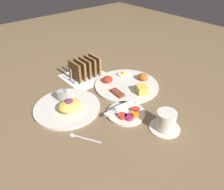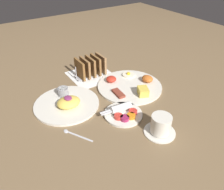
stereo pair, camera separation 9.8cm
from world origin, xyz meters
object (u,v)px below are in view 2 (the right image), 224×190
at_px(plate_condiments, 123,113).
at_px(coffee_cup, 161,125).
at_px(plate_foreground, 67,102).
at_px(plate_breakfast, 130,85).
at_px(toast_rack, 91,67).

height_order(plate_condiments, coffee_cup, coffee_cup).
relative_size(plate_foreground, coffee_cup, 2.39).
height_order(plate_breakfast, plate_condiments, plate_breakfast).
distance_m(plate_condiments, coffee_cup, 0.17).
bearing_deg(toast_rack, plate_breakfast, 26.68).
distance_m(plate_breakfast, plate_condiments, 0.23).
height_order(toast_rack, coffee_cup, toast_rack).
xyz_separation_m(plate_condiments, toast_rack, (-0.37, 0.05, 0.04)).
xyz_separation_m(plate_condiments, plate_foreground, (-0.20, -0.17, 0.00)).
bearing_deg(plate_condiments, plate_breakfast, 134.61).
distance_m(plate_foreground, coffee_cup, 0.42).
height_order(plate_condiments, plate_foreground, plate_foreground).
bearing_deg(coffee_cup, plate_breakfast, 161.56).
bearing_deg(toast_rack, plate_foreground, -51.34).
distance_m(plate_breakfast, coffee_cup, 0.34).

